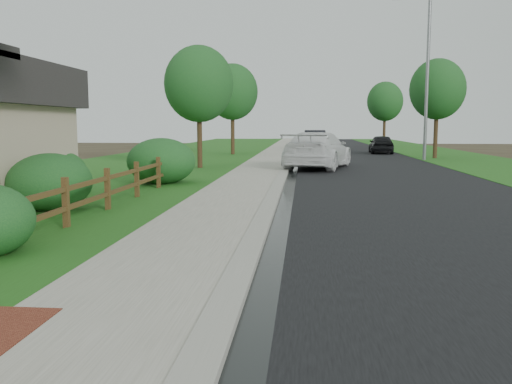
# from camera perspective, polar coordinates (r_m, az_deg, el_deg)

# --- Properties ---
(ground) EXTENTS (120.00, 120.00, 0.00)m
(ground) POSITION_cam_1_polar(r_m,az_deg,el_deg) (6.03, -7.92, -14.01)
(ground) COLOR #372B1E
(road) EXTENTS (8.00, 90.00, 0.02)m
(road) POSITION_cam_1_polar(r_m,az_deg,el_deg) (40.68, 9.72, 3.91)
(road) COLOR black
(road) RESTS_ON ground
(curb) EXTENTS (0.40, 90.00, 0.12)m
(curb) POSITION_cam_1_polar(r_m,az_deg,el_deg) (40.55, 3.78, 4.06)
(curb) COLOR gray
(curb) RESTS_ON ground
(wet_gutter) EXTENTS (0.50, 90.00, 0.00)m
(wet_gutter) POSITION_cam_1_polar(r_m,az_deg,el_deg) (40.54, 4.28, 4.00)
(wet_gutter) COLOR black
(wet_gutter) RESTS_ON road
(sidewalk) EXTENTS (2.20, 90.00, 0.10)m
(sidewalk) POSITION_cam_1_polar(r_m,az_deg,el_deg) (40.60, 1.94, 4.06)
(sidewalk) COLOR gray
(sidewalk) RESTS_ON ground
(grass_strip) EXTENTS (1.60, 90.00, 0.06)m
(grass_strip) POSITION_cam_1_polar(r_m,az_deg,el_deg) (40.75, -0.73, 4.05)
(grass_strip) COLOR #235217
(grass_strip) RESTS_ON ground
(lawn_near) EXTENTS (9.00, 90.00, 0.04)m
(lawn_near) POSITION_cam_1_polar(r_m,az_deg,el_deg) (41.59, -7.90, 4.03)
(lawn_near) COLOR #235217
(lawn_near) RESTS_ON ground
(verge_far) EXTENTS (6.00, 90.00, 0.04)m
(verge_far) POSITION_cam_1_polar(r_m,az_deg,el_deg) (41.81, 19.21, 3.72)
(verge_far) COLOR #235217
(verge_far) RESTS_ON ground
(ranch_fence) EXTENTS (0.12, 16.92, 1.10)m
(ranch_fence) POSITION_cam_1_polar(r_m,az_deg,el_deg) (12.94, -17.21, -0.12)
(ranch_fence) COLOR #462D17
(ranch_fence) RESTS_ON ground
(white_suv) EXTENTS (3.95, 6.66, 1.81)m
(white_suv) POSITION_cam_1_polar(r_m,az_deg,el_deg) (27.19, 6.54, 4.39)
(white_suv) COLOR white
(white_suv) RESTS_ON road
(dark_car_mid) EXTENTS (1.87, 4.22, 1.41)m
(dark_car_mid) POSITION_cam_1_polar(r_m,az_deg,el_deg) (42.71, 13.04, 4.94)
(dark_car_mid) COLOR black
(dark_car_mid) RESTS_ON road
(dark_car_far) EXTENTS (1.92, 5.23, 1.71)m
(dark_car_far) POSITION_cam_1_polar(r_m,az_deg,el_deg) (47.97, 6.22, 5.47)
(dark_car_far) COLOR black
(dark_car_far) RESTS_ON road
(streetlight) EXTENTS (2.33, 0.26, 10.08)m
(streetlight) POSITION_cam_1_polar(r_m,az_deg,el_deg) (35.07, 17.31, 12.54)
(streetlight) COLOR gray
(streetlight) RESTS_ON ground
(shrub_b) EXTENTS (2.21, 2.21, 1.47)m
(shrub_b) POSITION_cam_1_polar(r_m,az_deg,el_deg) (14.62, -20.86, 0.98)
(shrub_b) COLOR #1A4920
(shrub_b) RESTS_ON ground
(shrub_c) EXTENTS (2.19, 2.19, 1.39)m
(shrub_c) POSITION_cam_1_polar(r_m,az_deg,el_deg) (18.19, -20.35, 1.99)
(shrub_c) COLOR #1A4920
(shrub_c) RESTS_ON ground
(shrub_d) EXTENTS (3.00, 3.00, 1.70)m
(shrub_d) POSITION_cam_1_polar(r_m,az_deg,el_deg) (20.13, -9.93, 3.21)
(shrub_d) COLOR #1A4920
(shrub_d) RESTS_ON ground
(tree_near_left) EXTENTS (3.42, 3.42, 6.07)m
(tree_near_left) POSITION_cam_1_polar(r_m,az_deg,el_deg) (27.37, -6.03, 11.22)
(tree_near_left) COLOR #362516
(tree_near_left) RESTS_ON ground
(tree_mid_left) EXTENTS (3.69, 3.69, 6.59)m
(tree_mid_left) POSITION_cam_1_polar(r_m,az_deg,el_deg) (39.90, -2.49, 10.47)
(tree_mid_left) COLOR #362516
(tree_mid_left) RESTS_ON ground
(tree_mid_right) EXTENTS (3.53, 3.53, 6.40)m
(tree_mid_right) POSITION_cam_1_polar(r_m,az_deg,el_deg) (37.17, 18.56, 10.21)
(tree_mid_right) COLOR #362516
(tree_mid_right) RESTS_ON ground
(tree_far_right) EXTENTS (3.42, 3.42, 6.31)m
(tree_far_right) POSITION_cam_1_polar(r_m,az_deg,el_deg) (53.95, 13.43, 9.25)
(tree_far_right) COLOR #362516
(tree_far_right) RESTS_ON ground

